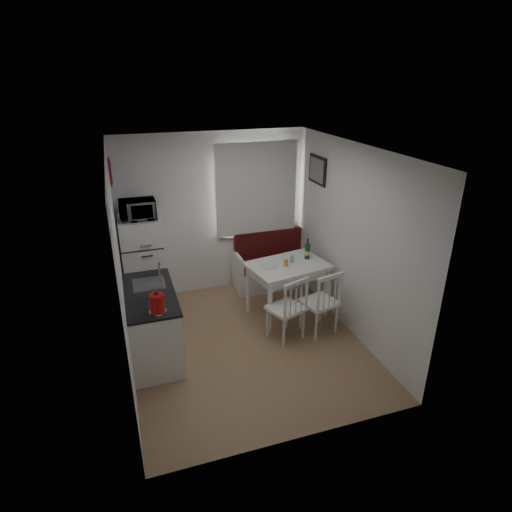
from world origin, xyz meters
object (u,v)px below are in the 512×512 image
(dining_table, at_px, (288,270))
(wine_bottle, at_px, (307,248))
(kitchen_counter, at_px, (153,323))
(fridge, at_px, (144,265))
(chair_left, at_px, (289,304))
(microwave, at_px, (137,210))
(kettle, at_px, (157,303))
(chair_right, at_px, (323,297))
(bench, at_px, (273,268))

(dining_table, relative_size, wine_bottle, 3.80)
(kitchen_counter, relative_size, fridge, 0.90)
(chair_left, bearing_deg, kitchen_counter, 151.32)
(microwave, relative_size, kettle, 1.91)
(kitchen_counter, height_order, microwave, microwave)
(kitchen_counter, distance_m, wine_bottle, 2.47)
(microwave, distance_m, kettle, 1.83)
(wine_bottle, bearing_deg, chair_right, -97.41)
(dining_table, xyz_separation_m, microwave, (-1.99, 0.81, 0.88))
(kitchen_counter, relative_size, kettle, 4.99)
(bench, relative_size, microwave, 2.64)
(dining_table, xyz_separation_m, kettle, (-1.96, -0.92, 0.29))
(kitchen_counter, relative_size, chair_right, 2.45)
(chair_right, bearing_deg, dining_table, 96.59)
(bench, xyz_separation_m, microwave, (-2.12, -0.16, 1.30))
(fridge, bearing_deg, kettle, -89.03)
(chair_left, relative_size, microwave, 1.10)
(fridge, height_order, wine_bottle, fridge)
(chair_right, relative_size, microwave, 1.07)
(kettle, bearing_deg, dining_table, 25.13)
(kitchen_counter, distance_m, microwave, 1.66)
(bench, bearing_deg, kettle, -137.91)
(kettle, bearing_deg, wine_bottle, 23.81)
(bench, xyz_separation_m, chair_right, (0.11, -1.64, 0.28))
(chair_right, distance_m, kettle, 2.27)
(kitchen_counter, xyz_separation_m, bench, (2.14, 1.36, -0.14))
(kettle, bearing_deg, microwave, 90.99)
(bench, distance_m, kettle, 2.91)
(dining_table, xyz_separation_m, chair_left, (-0.25, -0.67, -0.16))
(chair_right, bearing_deg, kettle, 172.55)
(chair_right, xyz_separation_m, fridge, (-2.24, 1.53, 0.15))
(kitchen_counter, height_order, bench, kitchen_counter)
(chair_right, height_order, microwave, microwave)
(kitchen_counter, bearing_deg, bench, 32.31)
(kitchen_counter, bearing_deg, microwave, 89.06)
(chair_right, bearing_deg, wine_bottle, 68.67)
(chair_left, relative_size, kettle, 2.11)
(bench, height_order, microwave, microwave)
(kitchen_counter, distance_m, chair_right, 2.28)
(kettle, bearing_deg, fridge, 90.97)
(microwave, relative_size, wine_bottle, 1.55)
(microwave, xyz_separation_m, kettle, (0.03, -1.73, -0.58))
(chair_left, distance_m, wine_bottle, 1.06)
(chair_left, bearing_deg, dining_table, 49.95)
(dining_table, relative_size, chair_left, 2.21)
(bench, distance_m, chair_left, 1.70)
(kitchen_counter, height_order, chair_left, kitchen_counter)
(dining_table, bearing_deg, fridge, 146.04)
(bench, xyz_separation_m, fridge, (-2.12, -0.11, 0.42))
(chair_left, relative_size, fridge, 0.38)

